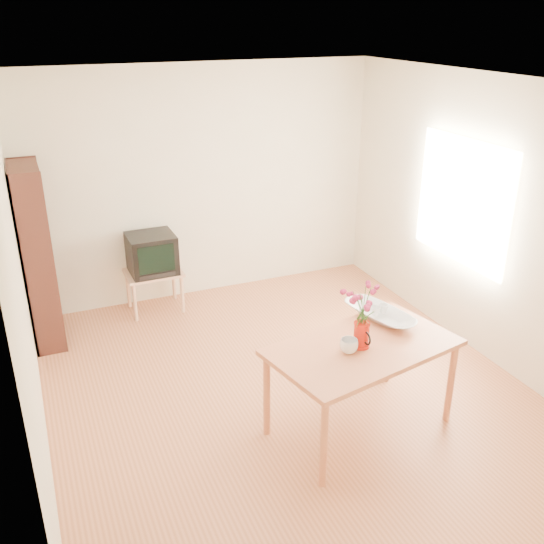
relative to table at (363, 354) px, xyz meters
name	(u,v)px	position (x,y,z in m)	size (l,w,h in m)	color
room	(290,251)	(-0.29, 0.73, 0.63)	(4.50, 4.50, 4.50)	#AA5F3C
table	(363,354)	(0.00, 0.00, 0.00)	(1.56, 1.09, 0.75)	#C06742
tv_stand	(154,278)	(-1.02, 2.70, -0.28)	(0.60, 0.45, 0.46)	tan
bookshelf	(38,262)	(-2.16, 2.48, 0.17)	(0.28, 0.70, 1.80)	black
pitcher	(361,336)	(-0.03, -0.01, 0.17)	(0.14, 0.21, 0.21)	red
flowers	(363,304)	(-0.03, -0.01, 0.44)	(0.23, 0.23, 0.33)	#D6326A
mug	(349,346)	(-0.15, -0.05, 0.13)	(0.14, 0.14, 0.11)	white
bowl	(381,295)	(0.35, 0.33, 0.29)	(0.44, 0.44, 0.42)	white
teacup_a	(376,301)	(0.31, 0.33, 0.25)	(0.07, 0.07, 0.06)	white
teacup_b	(384,298)	(0.40, 0.35, 0.25)	(0.07, 0.07, 0.06)	white
television	(151,253)	(-1.02, 2.71, 0.01)	(0.50, 0.47, 0.43)	black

